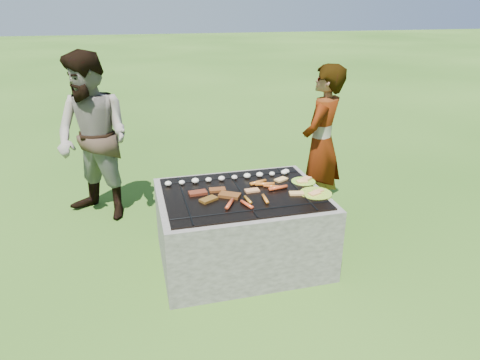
% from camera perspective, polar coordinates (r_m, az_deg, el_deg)
% --- Properties ---
extents(lawn, '(60.00, 60.00, 0.00)m').
position_cam_1_polar(lawn, '(3.65, 0.20, -10.51)').
color(lawn, '#264C13').
rests_on(lawn, ground).
extents(fire_pit, '(1.30, 1.00, 0.62)m').
position_cam_1_polar(fire_pit, '(3.50, 0.21, -6.64)').
color(fire_pit, gray).
rests_on(fire_pit, ground).
extents(mushrooms, '(1.08, 0.08, 0.04)m').
position_cam_1_polar(mushrooms, '(3.61, -0.87, 0.39)').
color(mushrooms, beige).
rests_on(mushrooms, fire_pit).
extents(pork_slabs, '(0.39, 0.27, 0.02)m').
position_cam_1_polar(pork_slabs, '(3.31, -3.30, -1.93)').
color(pork_slabs, maroon).
rests_on(pork_slabs, fire_pit).
extents(sausages, '(0.57, 0.49, 0.03)m').
position_cam_1_polar(sausages, '(3.33, 2.46, -1.65)').
color(sausages, orange).
rests_on(sausages, fire_pit).
extents(bread_on_grate, '(0.44, 0.40, 0.01)m').
position_cam_1_polar(bread_on_grate, '(3.44, 4.88, -1.04)').
color(bread_on_grate, tan).
rests_on(bread_on_grate, fire_pit).
extents(plate_far, '(0.25, 0.25, 0.03)m').
position_cam_1_polar(plate_far, '(3.61, 8.47, -0.18)').
color(plate_far, '#DDEC38').
rests_on(plate_far, fire_pit).
extents(plate_near, '(0.28, 0.28, 0.03)m').
position_cam_1_polar(plate_near, '(3.40, 10.07, -1.80)').
color(plate_near, yellow).
rests_on(plate_near, fire_pit).
extents(cook, '(0.64, 0.64, 1.50)m').
position_cam_1_polar(cook, '(4.14, 10.78, 4.67)').
color(cook, '#A89B8C').
rests_on(cook, ground).
extents(bystander, '(0.99, 0.97, 1.61)m').
position_cam_1_polar(bystander, '(4.29, -18.93, 5.25)').
color(bystander, gray).
rests_on(bystander, ground).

